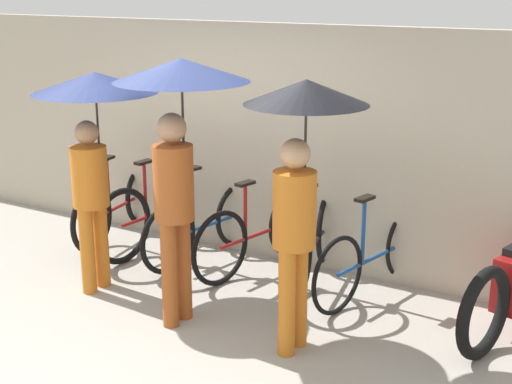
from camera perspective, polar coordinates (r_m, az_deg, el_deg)
name	(u,v)px	position (r m, az deg, el deg)	size (l,w,h in m)	color
ground_plane	(124,329)	(5.98, -10.52, -10.75)	(30.00, 30.00, 0.00)	#9E998E
back_wall	(252,141)	(7.16, -0.30, 4.06)	(12.26, 0.12, 2.34)	#B2A893
parked_bicycle_0	(119,205)	(7.93, -10.91, -1.01)	(0.44, 1.69, 1.09)	black
parked_bicycle_1	(159,212)	(7.51, -7.78, -1.56)	(0.44, 1.81, 1.08)	black
parked_bicycle_2	(206,224)	(7.19, -4.02, -2.57)	(0.49, 1.68, 1.01)	black
parked_bicycle_3	(259,232)	(6.92, 0.22, -3.24)	(0.54, 1.72, 1.00)	black
parked_bicycle_4	(314,241)	(6.67, 4.70, -3.92)	(0.50, 1.74, 1.07)	black
parked_bicycle_5	(375,255)	(6.46, 9.50, -4.96)	(0.54, 1.76, 1.09)	black
pedestrian_leading	(94,116)	(6.37, -12.85, 5.93)	(1.09, 1.09, 1.97)	#C66B1E
pedestrian_center	(179,116)	(5.57, -6.18, 6.08)	(1.07, 1.07, 2.15)	#9E4C1E
pedestrian_trailing	(301,148)	(5.11, 3.65, 3.52)	(0.90, 0.90, 2.05)	#C66B1E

